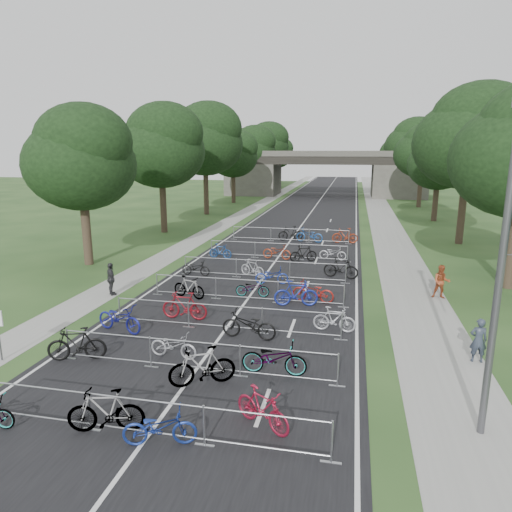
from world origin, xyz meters
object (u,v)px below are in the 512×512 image
Objects in this scene: overpass_bridge at (324,173)px; pedestrian_b at (441,282)px; pedestrian_a at (478,341)px; bike_2 at (160,427)px; lamppost at (502,272)px; pedestrian_c at (111,279)px; bike_1 at (106,411)px.

overpass_bridge reaches higher than pedestrian_b.
overpass_bridge is 59.47m from pedestrian_a.
lamppost is at bearing -90.05° from bike_2.
overpass_bridge is 55.02m from pedestrian_c.
bike_2 is (1.56, -0.21, -0.12)m from bike_1.
lamppost is 9.01m from bike_2.
pedestrian_a is at bearing -150.51° from pedestrian_c.
pedestrian_b reaches higher than pedestrian_c.
pedestrian_b is at bearing -48.39° from bike_2.
bike_1 is 1.19× the size of pedestrian_b.
overpass_bridge is at bearing -53.05° from pedestrian_c.
bike_2 is at bearing 168.32° from pedestrian_c.
pedestrian_a is 0.94× the size of pedestrian_b.
overpass_bridge is 19.80× the size of pedestrian_a.
lamppost reaches higher than pedestrian_c.
overpass_bridge is at bearing -15.18° from bike_2.
pedestrian_a is (9.20, -58.69, -2.75)m from overpass_bridge.
pedestrian_a is at bearing -81.09° from overpass_bridge.
bike_2 is at bearing 34.02° from pedestrian_a.
bike_2 is (0.46, -65.19, -3.05)m from overpass_bridge.
overpass_bridge is 15.66× the size of bike_1.
overpass_bridge is 17.00× the size of bike_2.
bike_1 is 12.07m from pedestrian_a.
pedestrian_a is (8.74, 6.50, 0.30)m from bike_2.
lamppost is 4.95× the size of pedestrian_b.
bike_1 is at bearing -90.97° from overpass_bridge.
pedestrian_b is (0.87, 11.37, -3.45)m from lamppost.
pedestrian_b is 16.26m from pedestrian_c.
pedestrian_b is 1.00× the size of pedestrian_c.
pedestrian_a is 7.06m from pedestrian_b.
pedestrian_a is at bearing -68.96° from bike_2.
lamppost is 11.92m from pedestrian_b.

